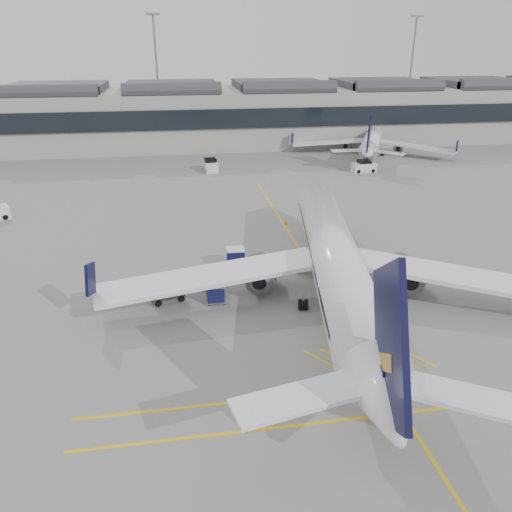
{
  "coord_description": "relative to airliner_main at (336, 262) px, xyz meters",
  "views": [
    {
      "loc": [
        -2.16,
        -33.87,
        19.94
      ],
      "look_at": [
        3.75,
        2.54,
        4.0
      ],
      "focal_mm": 35.0,
      "sensor_mm": 36.0,
      "label": 1
    }
  ],
  "objects": [
    {
      "name": "ground",
      "position": [
        -10.24,
        -1.82,
        -3.33
      ],
      "size": [
        220.0,
        220.0,
        0.0
      ],
      "primitive_type": "plane",
      "color": "gray",
      "rests_on": "ground"
    },
    {
      "name": "terminal",
      "position": [
        -10.24,
        70.1,
        2.81
      ],
      "size": [
        200.0,
        20.45,
        12.4
      ],
      "color": "#9E9E99",
      "rests_on": "ground"
    },
    {
      "name": "light_masts",
      "position": [
        -11.91,
        84.18,
        11.16
      ],
      "size": [
        113.0,
        0.6,
        25.45
      ],
      "color": "slate",
      "rests_on": "ground"
    },
    {
      "name": "apron_markings",
      "position": [
        -0.24,
        8.18,
        -3.33
      ],
      "size": [
        0.25,
        60.0,
        0.01
      ],
      "primitive_type": "cube",
      "color": "gold",
      "rests_on": "ground"
    },
    {
      "name": "airliner_main",
      "position": [
        0.0,
        0.0,
        0.0
      ],
      "size": [
        38.48,
        42.38,
        11.34
      ],
      "rotation": [
        0.0,
        0.0,
        -0.17
      ],
      "color": "white",
      "rests_on": "ground"
    },
    {
      "name": "airliner_far",
      "position": [
        24.82,
        55.32,
        -0.71
      ],
      "size": [
        28.23,
        31.14,
        8.91
      ],
      "rotation": [
        0.0,
        0.0,
        -0.43
      ],
      "color": "white",
      "rests_on": "ground"
    },
    {
      "name": "belt_loader",
      "position": [
        -0.48,
        5.99,
        -2.84
      ],
      "size": [
        4.18,
        1.68,
        1.68
      ],
      "rotation": [
        0.0,
        0.0,
        -0.1
      ],
      "color": "beige",
      "rests_on": "ground"
    },
    {
      "name": "baggage_cart_a",
      "position": [
        -10.22,
        3.84,
        -2.44
      ],
      "size": [
        1.84,
        1.64,
        1.66
      ],
      "rotation": [
        0.0,
        0.0,
        0.24
      ],
      "color": "gray",
      "rests_on": "ground"
    },
    {
      "name": "baggage_cart_b",
      "position": [
        -9.85,
        0.87,
        -2.47
      ],
      "size": [
        1.55,
        1.28,
        1.62
      ],
      "rotation": [
        0.0,
        0.0,
        -0.01
      ],
      "color": "gray",
      "rests_on": "ground"
    },
    {
      "name": "baggage_cart_c",
      "position": [
        -7.36,
        7.52,
        -2.31
      ],
      "size": [
        1.88,
        1.57,
        1.91
      ],
      "rotation": [
        0.0,
        0.0,
        -0.04
      ],
      "color": "gray",
      "rests_on": "ground"
    },
    {
      "name": "baggage_cart_d",
      "position": [
        -13.83,
        1.99,
        -2.46
      ],
      "size": [
        1.75,
        1.53,
        1.63
      ],
      "rotation": [
        0.0,
        0.0,
        0.18
      ],
      "color": "gray",
      "rests_on": "ground"
    },
    {
      "name": "ramp_agent_a",
      "position": [
        -7.02,
        4.77,
        -2.46
      ],
      "size": [
        0.76,
        0.74,
        1.75
      ],
      "primitive_type": "imported",
      "rotation": [
        0.0,
        0.0,
        0.73
      ],
      "color": "#FF430D",
      "rests_on": "ground"
    },
    {
      "name": "ramp_agent_b",
      "position": [
        -4.46,
        4.28,
        -2.44
      ],
      "size": [
        0.91,
        0.73,
        1.79
      ],
      "primitive_type": "imported",
      "rotation": [
        0.0,
        0.0,
        3.2
      ],
      "color": "#E34F0B",
      "rests_on": "ground"
    },
    {
      "name": "pushback_tug",
      "position": [
        -13.82,
        1.83,
        -2.67
      ],
      "size": [
        2.98,
        2.25,
        1.49
      ],
      "rotation": [
        0.0,
        0.0,
        0.27
      ],
      "color": "#4D4E42",
      "rests_on": "ground"
    },
    {
      "name": "safety_cone_nose",
      "position": [
        -0.04,
        18.57,
        -3.07
      ],
      "size": [
        0.38,
        0.38,
        0.53
      ],
      "primitive_type": "cone",
      "color": "#F24C0A",
      "rests_on": "ground"
    },
    {
      "name": "safety_cone_engine",
      "position": [
        5.19,
        5.63,
        -3.07
      ],
      "size": [
        0.38,
        0.38,
        0.52
      ],
      "primitive_type": "cone",
      "color": "#F24C0A",
      "rests_on": "ground"
    },
    {
      "name": "service_van_mid",
      "position": [
        -6.76,
        46.47,
        -2.41
      ],
      "size": [
        2.37,
        4.2,
        2.07
      ],
      "rotation": [
        0.0,
        0.0,
        1.66
      ],
      "color": "silver",
      "rests_on": "ground"
    },
    {
      "name": "service_van_right",
      "position": [
        18.22,
        41.73,
        -2.45
      ],
      "size": [
        3.97,
        2.17,
        1.98
      ],
      "rotation": [
        0.0,
        0.0,
        0.07
      ],
      "color": "silver",
      "rests_on": "ground"
    }
  ]
}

